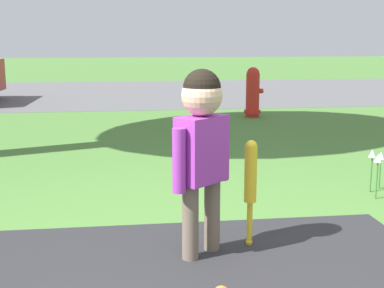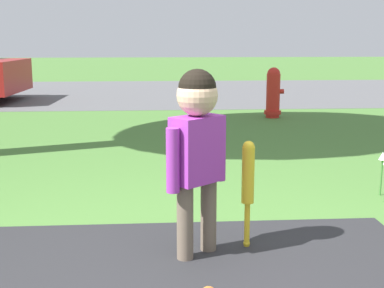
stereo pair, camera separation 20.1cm
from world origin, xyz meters
name	(u,v)px [view 1 (the left image)]	position (x,y,z in m)	size (l,w,h in m)	color
street_strip	(135,92)	(0.00, 9.52, 0.00)	(40.00, 6.00, 0.01)	#59595B
child	(202,137)	(0.12, 0.47, 0.68)	(0.34, 0.30, 1.04)	#6B5B4C
baseball_bat	(251,178)	(0.42, 0.57, 0.41)	(0.07, 0.07, 0.63)	yellow
fire_hydrant	(253,93)	(1.68, 5.61, 0.37)	(0.29, 0.26, 0.76)	red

